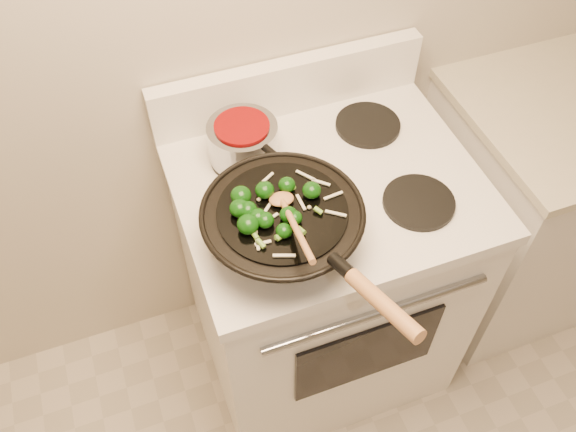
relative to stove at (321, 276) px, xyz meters
name	(u,v)px	position (x,y,z in m)	size (l,w,h in m)	color
stove	(321,276)	(0.00, 0.00, 0.00)	(0.78, 0.67, 1.08)	white
counter_unit	(552,199)	(0.89, 0.03, -0.01)	(0.82, 0.62, 0.91)	white
wok	(284,226)	(-0.18, -0.16, 0.53)	(0.37, 0.61, 0.21)	black
stirfry	(266,208)	(-0.22, -0.15, 0.59)	(0.26, 0.24, 0.04)	#0C3908
wooden_spoon	(290,216)	(-0.18, -0.20, 0.61)	(0.06, 0.25, 0.09)	#AB7343
saucepan	(243,141)	(-0.18, 0.15, 0.52)	(0.18, 0.28, 0.11)	#94969C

